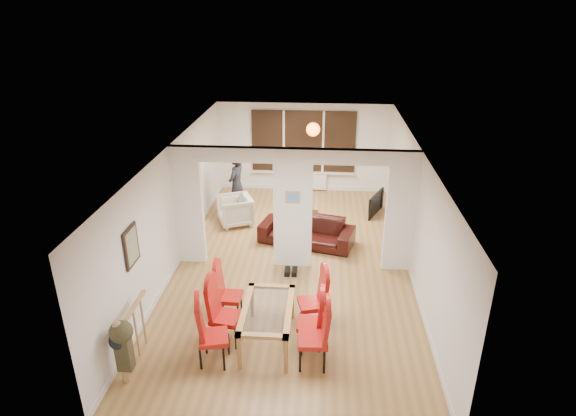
# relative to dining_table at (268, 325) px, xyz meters

# --- Properties ---
(floor) EXTENTS (5.00, 9.00, 0.01)m
(floor) POSITION_rel_dining_table_xyz_m (0.23, 2.63, -0.34)
(floor) COLOR olive
(floor) RESTS_ON ground
(room_walls) EXTENTS (5.00, 9.00, 2.60)m
(room_walls) POSITION_rel_dining_table_xyz_m (0.23, 2.63, 0.96)
(room_walls) COLOR silver
(room_walls) RESTS_ON floor
(divider_wall) EXTENTS (5.00, 0.18, 2.60)m
(divider_wall) POSITION_rel_dining_table_xyz_m (0.23, 2.63, 0.96)
(divider_wall) COLOR white
(divider_wall) RESTS_ON floor
(bay_window_blinds) EXTENTS (3.00, 0.08, 1.80)m
(bay_window_blinds) POSITION_rel_dining_table_xyz_m (0.23, 7.07, 1.16)
(bay_window_blinds) COLOR black
(bay_window_blinds) RESTS_ON room_walls
(radiator) EXTENTS (1.40, 0.08, 0.50)m
(radiator) POSITION_rel_dining_table_xyz_m (0.23, 7.03, -0.04)
(radiator) COLOR white
(radiator) RESTS_ON floor
(pendant_light) EXTENTS (0.36, 0.36, 0.36)m
(pendant_light) POSITION_rel_dining_table_xyz_m (0.53, 5.93, 1.81)
(pendant_light) COLOR orange
(pendant_light) RESTS_ON room_walls
(stair_newel) EXTENTS (0.40, 1.20, 1.10)m
(stair_newel) POSITION_rel_dining_table_xyz_m (-2.02, -0.57, 0.21)
(stair_newel) COLOR #AC854F
(stair_newel) RESTS_ON floor
(wall_poster) EXTENTS (0.04, 0.52, 0.67)m
(wall_poster) POSITION_rel_dining_table_xyz_m (-2.24, 0.23, 1.26)
(wall_poster) COLOR gray
(wall_poster) RESTS_ON room_walls
(pillar_photo) EXTENTS (0.30, 0.03, 0.25)m
(pillar_photo) POSITION_rel_dining_table_xyz_m (0.23, 2.54, 1.26)
(pillar_photo) COLOR #4C8CD8
(pillar_photo) RESTS_ON divider_wall
(dining_table) EXTENTS (0.82, 1.45, 0.68)m
(dining_table) POSITION_rel_dining_table_xyz_m (0.00, 0.00, 0.00)
(dining_table) COLOR olive
(dining_table) RESTS_ON floor
(dining_chair_la) EXTENTS (0.54, 0.54, 1.11)m
(dining_chair_la) POSITION_rel_dining_table_xyz_m (-0.77, -0.54, 0.22)
(dining_chair_la) COLOR #9F1410
(dining_chair_la) RESTS_ON floor
(dining_chair_lb) EXTENTS (0.52, 0.52, 1.14)m
(dining_chair_lb) POSITION_rel_dining_table_xyz_m (-0.68, -0.03, 0.23)
(dining_chair_lb) COLOR #9F1410
(dining_chair_lb) RESTS_ON floor
(dining_chair_lc) EXTENTS (0.43, 0.43, 1.04)m
(dining_chair_lc) POSITION_rel_dining_table_xyz_m (-0.75, 0.62, 0.18)
(dining_chair_lc) COLOR #9F1410
(dining_chair_lc) RESTS_ON floor
(dining_chair_ra) EXTENTS (0.47, 0.47, 1.12)m
(dining_chair_ra) POSITION_rel_dining_table_xyz_m (0.76, -0.47, 0.22)
(dining_chair_ra) COLOR #9F1410
(dining_chair_ra) RESTS_ON floor
(dining_chair_rb) EXTENTS (0.42, 0.42, 1.02)m
(dining_chair_rb) POSITION_rel_dining_table_xyz_m (0.70, -0.02, 0.17)
(dining_chair_rb) COLOR #9F1410
(dining_chair_rb) RESTS_ON floor
(dining_chair_rc) EXTENTS (0.53, 0.53, 1.10)m
(dining_chair_rc) POSITION_rel_dining_table_xyz_m (0.71, 0.49, 0.21)
(dining_chair_rc) COLOR #9F1410
(dining_chair_rc) RESTS_ON floor
(sofa) EXTENTS (2.31, 1.37, 0.63)m
(sofa) POSITION_rel_dining_table_xyz_m (0.49, 3.64, -0.02)
(sofa) COLOR black
(sofa) RESTS_ON floor
(armchair) EXTENTS (1.05, 1.06, 0.74)m
(armchair) POSITION_rel_dining_table_xyz_m (-1.36, 4.55, 0.03)
(armchair) COLOR beige
(armchair) RESTS_ON floor
(person) EXTENTS (0.70, 0.56, 1.66)m
(person) POSITION_rel_dining_table_xyz_m (-1.42, 5.16, 0.49)
(person) COLOR black
(person) RESTS_ON floor
(television) EXTENTS (0.99, 0.55, 0.59)m
(television) POSITION_rel_dining_table_xyz_m (2.17, 5.49, -0.04)
(television) COLOR black
(television) RESTS_ON floor
(coffee_table) EXTENTS (1.00, 0.55, 0.22)m
(coffee_table) POSITION_rel_dining_table_xyz_m (0.26, 4.84, -0.23)
(coffee_table) COLOR black
(coffee_table) RESTS_ON floor
(bottle) EXTENTS (0.07, 0.07, 0.28)m
(bottle) POSITION_rel_dining_table_xyz_m (0.48, 4.93, 0.02)
(bottle) COLOR #143F19
(bottle) RESTS_ON coffee_table
(bowl) EXTENTS (0.22, 0.22, 0.05)m
(bowl) POSITION_rel_dining_table_xyz_m (0.38, 4.77, -0.09)
(bowl) COLOR black
(bowl) RESTS_ON coffee_table
(shoes) EXTENTS (0.26, 0.28, 0.11)m
(shoes) POSITION_rel_dining_table_xyz_m (0.23, 2.21, -0.29)
(shoes) COLOR black
(shoes) RESTS_ON floor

